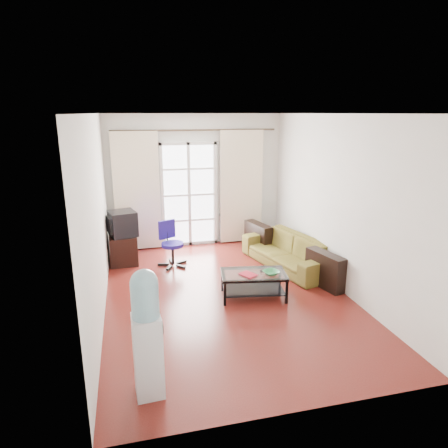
# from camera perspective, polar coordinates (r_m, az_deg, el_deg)

# --- Properties ---
(floor) EXTENTS (5.20, 5.20, 0.00)m
(floor) POSITION_cam_1_polar(r_m,az_deg,el_deg) (6.26, 0.30, -10.03)
(floor) COLOR maroon
(floor) RESTS_ON ground
(ceiling) EXTENTS (5.20, 5.20, 0.00)m
(ceiling) POSITION_cam_1_polar(r_m,az_deg,el_deg) (5.65, 0.34, 15.50)
(ceiling) COLOR white
(ceiling) RESTS_ON wall_back
(wall_back) EXTENTS (3.60, 0.02, 2.70)m
(wall_back) POSITION_cam_1_polar(r_m,az_deg,el_deg) (8.31, -4.08, 6.14)
(wall_back) COLOR white
(wall_back) RESTS_ON floor
(wall_front) EXTENTS (3.60, 0.02, 2.70)m
(wall_front) POSITION_cam_1_polar(r_m,az_deg,el_deg) (3.47, 10.93, -7.79)
(wall_front) COLOR white
(wall_front) RESTS_ON floor
(wall_left) EXTENTS (0.02, 5.20, 2.70)m
(wall_left) POSITION_cam_1_polar(r_m,az_deg,el_deg) (5.66, -17.66, 0.95)
(wall_left) COLOR white
(wall_left) RESTS_ON floor
(wall_right) EXTENTS (0.02, 5.20, 2.70)m
(wall_right) POSITION_cam_1_polar(r_m,az_deg,el_deg) (6.48, 15.97, 2.87)
(wall_right) COLOR white
(wall_right) RESTS_ON floor
(french_door) EXTENTS (1.16, 0.06, 2.15)m
(french_door) POSITION_cam_1_polar(r_m,az_deg,el_deg) (8.28, -5.00, 4.15)
(french_door) COLOR white
(french_door) RESTS_ON wall_back
(curtain_rod) EXTENTS (3.30, 0.04, 0.04)m
(curtain_rod) POSITION_cam_1_polar(r_m,az_deg,el_deg) (8.10, -4.10, 13.23)
(curtain_rod) COLOR #4C3F2D
(curtain_rod) RESTS_ON wall_back
(curtain_left) EXTENTS (0.90, 0.07, 2.35)m
(curtain_left) POSITION_cam_1_polar(r_m,az_deg,el_deg) (8.10, -12.33, 4.50)
(curtain_left) COLOR #FBECCA
(curtain_left) RESTS_ON curtain_rod
(curtain_right) EXTENTS (0.90, 0.07, 2.35)m
(curtain_right) POSITION_cam_1_polar(r_m,az_deg,el_deg) (8.43, 2.48, 5.27)
(curtain_right) COLOR #FBECCA
(curtain_right) RESTS_ON curtain_rod
(radiator) EXTENTS (0.64, 0.12, 0.64)m
(radiator) POSITION_cam_1_polar(r_m,az_deg,el_deg) (8.60, 1.42, -0.46)
(radiator) COLOR #959597
(radiator) RESTS_ON floor
(sofa) EXTENTS (2.33, 1.70, 0.57)m
(sofa) POSITION_cam_1_polar(r_m,az_deg,el_deg) (7.34, 9.09, -3.87)
(sofa) COLOR brown
(sofa) RESTS_ON floor
(coffee_table) EXTENTS (1.05, 0.71, 0.39)m
(coffee_table) POSITION_cam_1_polar(r_m,az_deg,el_deg) (6.10, 4.23, -8.19)
(coffee_table) COLOR silver
(coffee_table) RESTS_ON floor
(bowl) EXTENTS (0.35, 0.35, 0.06)m
(bowl) POSITION_cam_1_polar(r_m,az_deg,el_deg) (6.00, 6.73, -6.92)
(bowl) COLOR #30844D
(bowl) RESTS_ON coffee_table
(book) EXTENTS (0.39, 0.40, 0.02)m
(book) POSITION_cam_1_polar(r_m,az_deg,el_deg) (5.88, 2.83, -7.48)
(book) COLOR #A83214
(book) RESTS_ON coffee_table
(remote) EXTENTS (0.15, 0.06, 0.02)m
(remote) POSITION_cam_1_polar(r_m,az_deg,el_deg) (6.12, 5.84, -6.64)
(remote) COLOR black
(remote) RESTS_ON coffee_table
(tv_stand) EXTENTS (0.52, 0.75, 0.54)m
(tv_stand) POSITION_cam_1_polar(r_m,az_deg,el_deg) (7.73, -14.19, -3.30)
(tv_stand) COLOR black
(tv_stand) RESTS_ON floor
(crt_tv) EXTENTS (0.58, 0.58, 0.45)m
(crt_tv) POSITION_cam_1_polar(r_m,az_deg,el_deg) (7.51, -14.43, 0.07)
(crt_tv) COLOR black
(crt_tv) RESTS_ON tv_stand
(task_chair) EXTENTS (0.74, 0.74, 0.83)m
(task_chair) POSITION_cam_1_polar(r_m,az_deg,el_deg) (7.36, -7.44, -4.09)
(task_chair) COLOR black
(task_chair) RESTS_ON floor
(water_cooler) EXTENTS (0.30, 0.29, 1.33)m
(water_cooler) POSITION_cam_1_polar(r_m,az_deg,el_deg) (4.01, -10.97, -14.85)
(water_cooler) COLOR silver
(water_cooler) RESTS_ON floor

